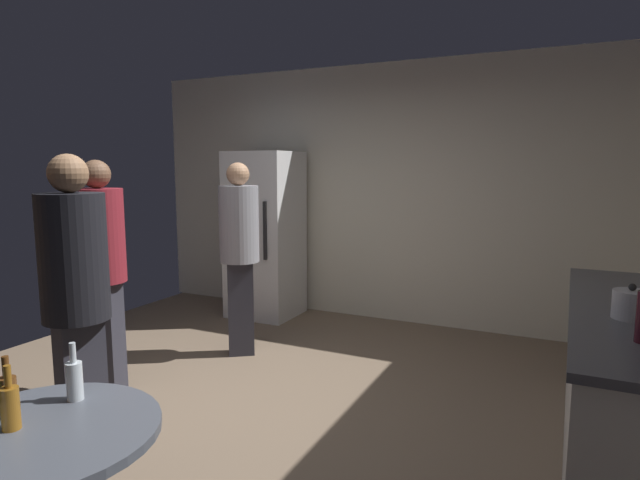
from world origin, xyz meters
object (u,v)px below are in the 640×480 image
(refrigerator, at_px, (265,235))
(person_in_black_shirt, at_px, (76,290))
(person_in_maroon_shirt, at_px, (101,260))
(person_in_gray_shirt, at_px, (239,244))
(beer_bottle_brown, at_px, (8,395))
(beer_bottle_clear, at_px, (74,379))
(foreground_table, at_px, (44,458))
(kettle, at_px, (632,305))
(beer_bottle_amber, at_px, (10,406))

(refrigerator, xyz_separation_m, person_in_black_shirt, (0.70, -3.03, 0.10))
(person_in_maroon_shirt, xyz_separation_m, person_in_gray_shirt, (0.41, 1.12, -0.01))
(person_in_maroon_shirt, bearing_deg, beer_bottle_brown, 24.85)
(person_in_black_shirt, relative_size, person_in_gray_shirt, 1.02)
(beer_bottle_brown, relative_size, beer_bottle_clear, 1.00)
(refrigerator, relative_size, foreground_table, 2.25)
(refrigerator, bearing_deg, kettle, -31.13)
(beer_bottle_clear, height_order, person_in_gray_shirt, person_in_gray_shirt)
(beer_bottle_amber, distance_m, beer_bottle_brown, 0.11)
(person_in_maroon_shirt, bearing_deg, beer_bottle_amber, 25.95)
(beer_bottle_clear, bearing_deg, foreground_table, -66.84)
(refrigerator, bearing_deg, beer_bottle_amber, -70.99)
(foreground_table, xyz_separation_m, beer_bottle_amber, (-0.09, -0.04, 0.19))
(beer_bottle_amber, bearing_deg, person_in_maroon_shirt, 129.42)
(refrigerator, height_order, person_in_maroon_shirt, refrigerator)
(kettle, relative_size, beer_bottle_amber, 1.06)
(kettle, height_order, person_in_gray_shirt, person_in_gray_shirt)
(beer_bottle_amber, height_order, beer_bottle_brown, same)
(beer_bottle_amber, distance_m, person_in_black_shirt, 1.01)
(beer_bottle_amber, xyz_separation_m, beer_bottle_clear, (0.00, 0.26, 0.00))
(beer_bottle_clear, xyz_separation_m, person_in_black_shirt, (-0.61, 0.53, 0.18))
(foreground_table, height_order, person_in_black_shirt, person_in_black_shirt)
(refrigerator, height_order, kettle, refrigerator)
(refrigerator, bearing_deg, person_in_maroon_shirt, -88.66)
(person_in_black_shirt, distance_m, person_in_gray_shirt, 1.88)
(beer_bottle_brown, height_order, beer_bottle_clear, same)
(foreground_table, bearing_deg, beer_bottle_brown, 176.57)
(refrigerator, xyz_separation_m, person_in_gray_shirt, (0.46, -1.17, 0.08))
(beer_bottle_clear, height_order, person_in_maroon_shirt, person_in_maroon_shirt)
(person_in_gray_shirt, bearing_deg, person_in_maroon_shirt, -55.59)
(person_in_maroon_shirt, bearing_deg, kettle, 81.49)
(beer_bottle_clear, bearing_deg, refrigerator, 110.31)
(kettle, distance_m, foreground_table, 2.63)
(beer_bottle_clear, xyz_separation_m, person_in_maroon_shirt, (-1.26, 1.28, 0.17))
(person_in_black_shirt, bearing_deg, refrigerator, 122.95)
(beer_bottle_amber, relative_size, person_in_gray_shirt, 0.14)
(foreground_table, relative_size, beer_bottle_brown, 3.48)
(kettle, bearing_deg, foreground_table, -136.97)
(kettle, distance_m, person_in_black_shirt, 2.81)
(kettle, xyz_separation_m, beer_bottle_clear, (-2.00, -1.56, -0.15))
(person_in_maroon_shirt, bearing_deg, person_in_gray_shirt, 146.59)
(kettle, height_order, beer_bottle_amber, kettle)
(beer_bottle_clear, distance_m, person_in_gray_shirt, 2.55)
(beer_bottle_brown, bearing_deg, refrigerator, 108.01)
(refrigerator, distance_m, beer_bottle_clear, 3.80)
(foreground_table, bearing_deg, person_in_gray_shirt, 110.02)
(beer_bottle_amber, bearing_deg, foreground_table, 24.26)
(kettle, bearing_deg, beer_bottle_clear, -142.00)
(kettle, height_order, foreground_table, kettle)
(foreground_table, height_order, beer_bottle_amber, beer_bottle_amber)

